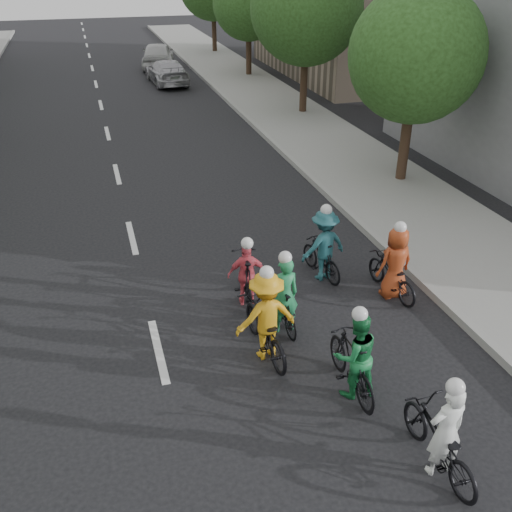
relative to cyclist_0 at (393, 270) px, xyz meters
name	(u,v)px	position (x,y,z in m)	size (l,w,h in m)	color
ground	(158,351)	(-5.20, -0.55, -0.62)	(120.00, 120.00, 0.00)	black
sidewalk_right	(335,151)	(2.80, 9.45, -0.55)	(4.00, 80.00, 0.15)	gray
curb_right	(286,155)	(0.85, 9.45, -0.53)	(0.18, 80.00, 0.18)	#999993
bldg_se	(370,1)	(10.80, 23.45, 3.38)	(10.00, 14.00, 8.00)	gray
tree_r_0	(416,55)	(3.60, 6.05, 3.34)	(4.00, 4.00, 5.97)	black
tree_r_1	(307,7)	(3.60, 15.05, 3.90)	(4.80, 4.80, 6.93)	black
tree_r_2	(248,4)	(3.60, 24.05, 3.34)	(4.00, 4.00, 5.97)	black
cyclist_0	(393,270)	(0.00, 0.00, 0.00)	(0.86, 1.78, 1.79)	black
cyclist_1	(283,302)	(-2.70, -0.52, -0.01)	(0.61, 1.51, 1.77)	black
cyclist_2	(265,323)	(-3.28, -1.20, 0.08)	(1.18, 2.01, 1.91)	black
cyclist_3	(246,277)	(-3.12, 0.63, -0.01)	(0.88, 1.93, 1.58)	black
cyclist_4	(323,249)	(-1.17, 1.13, 0.10)	(1.19, 1.60, 1.84)	black
cyclist_5	(440,439)	(-1.67, -4.47, -0.06)	(0.68, 1.84, 1.71)	black
cyclist_6	(353,360)	(-2.16, -2.60, 0.04)	(0.78, 1.80, 1.75)	black
follow_car_lead	(167,72)	(-1.32, 23.38, 0.03)	(1.83, 4.50, 1.31)	#A8A8AC
follow_car_trail	(158,55)	(-1.13, 28.30, 0.17)	(1.87, 4.65, 1.58)	silver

